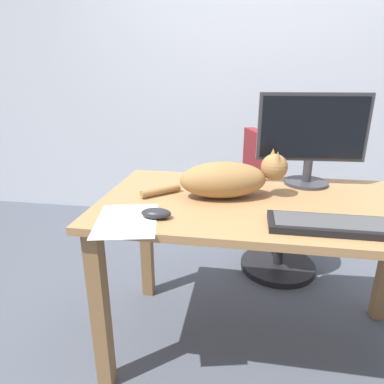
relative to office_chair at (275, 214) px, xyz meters
name	(u,v)px	position (x,y,z in m)	size (l,w,h in m)	color
ground_plane	(257,345)	(-0.09, -0.69, -0.39)	(8.00, 8.00, 0.00)	#474C56
back_wall	(264,64)	(-0.09, 0.88, 0.91)	(6.00, 0.04, 2.60)	silver
desk	(267,225)	(-0.09, -0.69, 0.23)	(1.37, 0.74, 0.74)	#9E7247
office_chair	(275,214)	(0.00, 0.00, 0.00)	(0.51, 0.48, 0.92)	black
monitor	(311,136)	(0.09, -0.43, 0.57)	(0.48, 0.20, 0.41)	#333338
keyboard	(336,225)	(0.11, -0.92, 0.35)	(0.44, 0.15, 0.03)	black
cat	(229,178)	(-0.26, -0.66, 0.42)	(0.60, 0.26, 0.20)	olive
computer_mouse	(156,213)	(-0.50, -0.93, 0.36)	(0.11, 0.06, 0.04)	#232328
paper_sheet	(127,220)	(-0.60, -0.97, 0.34)	(0.21, 0.30, 0.00)	white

